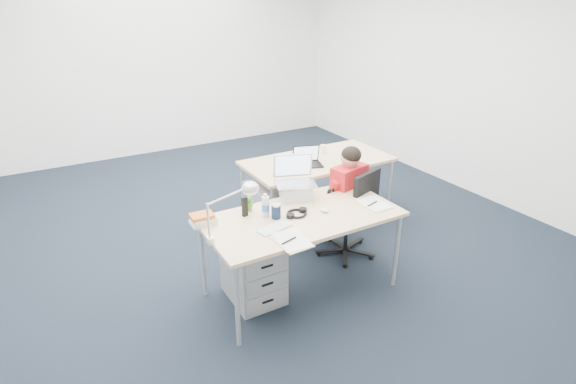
{
  "coord_description": "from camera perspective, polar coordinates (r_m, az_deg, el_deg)",
  "views": [
    {
      "loc": [
        -1.78,
        -3.68,
        2.38
      ],
      "look_at": [
        -0.05,
        -0.69,
        0.85
      ],
      "focal_mm": 28.0,
      "sensor_mm": 36.0,
      "label": 1
    }
  ],
  "objects": [
    {
      "name": "seated_person",
      "position": [
        4.4,
        6.37,
        -0.84
      ],
      "size": [
        0.43,
        0.65,
        1.1
      ],
      "rotation": [
        0.0,
        0.0,
        0.23
      ],
      "color": "red",
      "rests_on": "ground"
    },
    {
      "name": "far_papers",
      "position": [
        4.89,
        1.04,
        4.19
      ],
      "size": [
        0.29,
        0.36,
        0.01
      ],
      "primitive_type": "cube",
      "rotation": [
        0.0,
        0.0,
        0.28
      ],
      "color": "white",
      "rests_on": "desk_far"
    },
    {
      "name": "floor",
      "position": [
        4.73,
        -3.61,
        -6.38
      ],
      "size": [
        7.0,
        7.0,
        0.0
      ],
      "primitive_type": "plane",
      "color": "black",
      "rests_on": "ground"
    },
    {
      "name": "water_bottle",
      "position": [
        3.6,
        -2.88,
        -1.68
      ],
      "size": [
        0.08,
        0.08,
        0.2
      ],
      "primitive_type": "cylinder",
      "rotation": [
        0.0,
        0.0,
        -0.3
      ],
      "color": "silver",
      "rests_on": "desk_near"
    },
    {
      "name": "bear_figurine",
      "position": [
        3.72,
        -5.0,
        -1.42
      ],
      "size": [
        0.08,
        0.06,
        0.14
      ],
      "primitive_type": null,
      "rotation": [
        0.0,
        0.0,
        0.06
      ],
      "color": "#2E721E",
      "rests_on": "desk_near"
    },
    {
      "name": "office_chair",
      "position": [
        4.44,
        7.72,
        -4.92
      ],
      "size": [
        0.72,
        0.72,
        0.91
      ],
      "rotation": [
        0.0,
        0.0,
        0.31
      ],
      "color": "black",
      "rests_on": "ground"
    },
    {
      "name": "wireless_keyboard",
      "position": [
        3.45,
        -1.68,
        -4.57
      ],
      "size": [
        0.3,
        0.18,
        0.01
      ],
      "primitive_type": "cube",
      "rotation": [
        0.0,
        0.0,
        0.23
      ],
      "color": "white",
      "rests_on": "desk_near"
    },
    {
      "name": "papers_left",
      "position": [
        3.28,
        0.42,
        -6.27
      ],
      "size": [
        0.22,
        0.31,
        0.01
      ],
      "primitive_type": "cube",
      "rotation": [
        0.0,
        0.0,
        -0.03
      ],
      "color": "#D9D17E",
      "rests_on": "desk_near"
    },
    {
      "name": "cordless_phone",
      "position": [
        3.62,
        -5.52,
        -1.85
      ],
      "size": [
        0.05,
        0.04,
        0.17
      ],
      "primitive_type": "cube",
      "rotation": [
        0.0,
        0.0,
        0.33
      ],
      "color": "black",
      "rests_on": "desk_near"
    },
    {
      "name": "drawer_pedestal_far",
      "position": [
        4.8,
        -2.31,
        -2.17
      ],
      "size": [
        0.4,
        0.5,
        0.55
      ],
      "primitive_type": "cube",
      "color": "#9EA1A3",
      "rests_on": "ground"
    },
    {
      "name": "far_cup",
      "position": [
        5.09,
        4.5,
        5.45
      ],
      "size": [
        0.08,
        0.08,
        0.1
      ],
      "primitive_type": "cylinder",
      "rotation": [
        0.0,
        0.0,
        -0.14
      ],
      "color": "white",
      "rests_on": "desk_far"
    },
    {
      "name": "computer_mouse",
      "position": [
        3.72,
        4.64,
        -2.3
      ],
      "size": [
        0.06,
        0.09,
        0.03
      ],
      "primitive_type": "ellipsoid",
      "rotation": [
        0.0,
        0.0,
        0.1
      ],
      "color": "white",
      "rests_on": "desk_near"
    },
    {
      "name": "book_stack",
      "position": [
        3.56,
        -10.76,
        -3.41
      ],
      "size": [
        0.2,
        0.16,
        0.08
      ],
      "primitive_type": "cube",
      "rotation": [
        0.0,
        0.0,
        -0.12
      ],
      "color": "silver",
      "rests_on": "desk_near"
    },
    {
      "name": "sunglasses",
      "position": [
        4.09,
        5.58,
        0.13
      ],
      "size": [
        0.12,
        0.07,
        0.03
      ],
      "primitive_type": null,
      "rotation": [
        0.0,
        0.0,
        0.15
      ],
      "color": "black",
      "rests_on": "desk_near"
    },
    {
      "name": "desk_near",
      "position": [
        3.68,
        1.77,
        -3.61
      ],
      "size": [
        1.6,
        0.8,
        0.73
      ],
      "color": "tan",
      "rests_on": "ground"
    },
    {
      "name": "desk_lamp",
      "position": [
        3.25,
        -7.99,
        -2.61
      ],
      "size": [
        0.38,
        0.15,
        0.43
      ],
      "primitive_type": null,
      "rotation": [
        0.0,
        0.0,
        0.03
      ],
      "color": "silver",
      "rests_on": "desk_near"
    },
    {
      "name": "headphones",
      "position": [
        3.66,
        1.12,
        -2.66
      ],
      "size": [
        0.25,
        0.22,
        0.04
      ],
      "primitive_type": null,
      "rotation": [
        0.0,
        0.0,
        0.26
      ],
      "color": "black",
      "rests_on": "desk_near"
    },
    {
      "name": "dark_laptop",
      "position": [
        4.68,
        2.59,
        4.56
      ],
      "size": [
        0.36,
        0.35,
        0.21
      ],
      "primitive_type": null,
      "rotation": [
        0.0,
        0.0,
        -0.3
      ],
      "color": "black",
      "rests_on": "desk_far"
    },
    {
      "name": "silver_laptop",
      "position": [
        3.89,
        1.0,
        1.68
      ],
      "size": [
        0.42,
        0.37,
        0.37
      ],
      "primitive_type": null,
      "rotation": [
        0.0,
        0.0,
        -0.35
      ],
      "color": "silver",
      "rests_on": "desk_near"
    },
    {
      "name": "room",
      "position": [
        4.15,
        -4.23,
        14.54
      ],
      "size": [
        6.02,
        7.02,
        2.8
      ],
      "color": "white",
      "rests_on": "ground"
    },
    {
      "name": "drawer_pedestal_near",
      "position": [
        3.81,
        -4.47,
        -9.72
      ],
      "size": [
        0.4,
        0.5,
        0.55
      ],
      "primitive_type": "cube",
      "color": "#9EA1A3",
      "rests_on": "ground"
    },
    {
      "name": "papers_right",
      "position": [
        3.9,
        10.85,
        -1.54
      ],
      "size": [
        0.21,
        0.29,
        0.01
      ],
      "primitive_type": "cube",
      "rotation": [
        0.0,
        0.0,
        -0.03
      ],
      "color": "#D9D17E",
      "rests_on": "desk_near"
    },
    {
      "name": "can_koozie",
      "position": [
        3.59,
        -1.53,
        -2.43
      ],
      "size": [
        0.09,
        0.09,
        0.12
      ],
      "primitive_type": "cylinder",
      "rotation": [
        0.0,
        0.0,
        -0.18
      ],
      "color": "#152442",
      "rests_on": "desk_near"
    },
    {
      "name": "desk_far",
      "position": [
        4.91,
        3.79,
        3.61
      ],
      "size": [
        1.6,
        0.8,
        0.73
      ],
      "color": "tan",
      "rests_on": "ground"
    }
  ]
}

